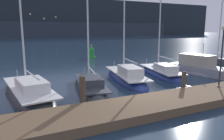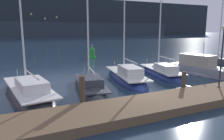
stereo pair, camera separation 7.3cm
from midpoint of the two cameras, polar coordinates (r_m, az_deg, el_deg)
ground_plane at (r=13.63m, az=6.57°, el=-7.49°), size 400.00×400.00×0.00m
dock at (r=12.10m, az=11.30°, el=-8.89°), size 41.16×2.80×0.45m
mooring_pile_2 at (r=11.76m, az=-7.56°, el=-5.90°), size 0.28×0.28×1.80m
mooring_pile_3 at (r=15.37m, az=18.28°, el=-3.07°), size 0.28×0.28×1.45m
sailboat_berth_4 at (r=15.01m, az=-20.70°, el=-5.93°), size 3.52×8.57×11.23m
sailboat_berth_5 at (r=15.82m, az=-5.56°, el=-4.53°), size 3.47×7.54×10.39m
sailboat_berth_6 at (r=18.36m, az=3.90°, el=-2.24°), size 3.65×8.29×11.41m
sailboat_berth_7 at (r=20.74m, az=12.83°, el=-1.03°), size 3.46×7.46×10.58m
motorboat_berth_8 at (r=22.46m, az=22.62°, el=-0.26°), size 3.51×7.43×3.68m
sailboat_berth_9 at (r=26.05m, az=26.93°, el=0.49°), size 1.90×7.31×10.62m
channel_buoy at (r=32.46m, az=-5.16°, el=4.48°), size 1.15×1.15×1.94m
dock_lamppost at (r=15.76m, az=27.05°, el=5.55°), size 0.32×0.32×4.02m
hillside_backdrop at (r=120.31m, az=-22.17°, el=12.35°), size 240.00×23.00×19.91m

